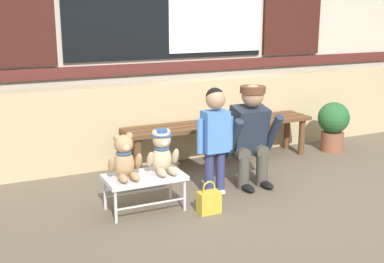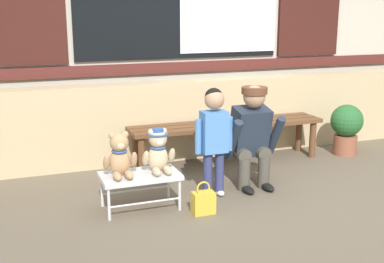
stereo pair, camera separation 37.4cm
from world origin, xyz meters
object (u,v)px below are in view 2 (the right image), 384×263
Objects in this scene: teddy_bear_plain at (120,156)px; handbag_on_ground at (203,202)px; potted_plant at (346,126)px; child_standing at (214,130)px; wooden_bench_long at (227,129)px; teddy_bear_with_hat at (158,151)px; adult_crouching at (252,136)px; small_display_bench at (140,178)px.

handbag_on_ground is at bearing -24.75° from teddy_bear_plain.
child_standing is at bearing -160.49° from potted_plant.
child_standing is at bearing 4.17° from teddy_bear_plain.
wooden_bench_long reaches higher than handbag_on_ground.
teddy_bear_plain is 0.38× the size of child_standing.
teddy_bear_with_hat is (-1.02, -0.90, 0.10)m from wooden_bench_long.
adult_crouching is (0.94, 0.17, 0.01)m from teddy_bear_with_hat.
child_standing reaches higher than wooden_bench_long.
small_display_bench is at bearing -164.08° from potted_plant.
potted_plant is (1.89, 0.67, -0.27)m from child_standing.
teddy_bear_with_hat is 2.52m from potted_plant.
potted_plant is at bearing 20.80° from adult_crouching.
child_standing is 0.64m from handbag_on_ground.
teddy_bear_plain is at bearing -164.99° from potted_plant.
wooden_bench_long is 1.40m from potted_plant.
adult_crouching is (0.42, 0.11, -0.11)m from child_standing.
teddy_bear_plain reaches higher than handbag_on_ground.
teddy_bear_plain is (-1.34, -0.90, 0.09)m from wooden_bench_long.
adult_crouching reaches higher than potted_plant.
small_display_bench is 0.67× the size of child_standing.
wooden_bench_long is 1.49m from small_display_bench.
wooden_bench_long is 1.62m from teddy_bear_plain.
teddy_bear_plain is 1.27m from adult_crouching.
small_display_bench is 0.25m from teddy_bear_plain.
teddy_bear_with_hat is (0.32, 0.00, 0.01)m from teddy_bear_plain.
teddy_bear_plain is 0.64× the size of potted_plant.
child_standing is at bearing 55.97° from handbag_on_ground.
teddy_bear_with_hat reaches higher than handbag_on_ground.
teddy_bear_with_hat is 0.53m from child_standing.
teddy_bear_plain is 0.85m from child_standing.
wooden_bench_long is at bearing 33.89° from teddy_bear_plain.
potted_plant is at bearing -7.04° from wooden_bench_long.
adult_crouching reaches higher than teddy_bear_plain.
small_display_bench is at bearing -0.51° from teddy_bear_plain.
wooden_bench_long is 1.37m from teddy_bear_with_hat.
teddy_bear_with_hat reaches higher than wooden_bench_long.
adult_crouching reaches higher than teddy_bear_with_hat.
small_display_bench is 1.13m from adult_crouching.
teddy_bear_plain is at bearing -172.16° from adult_crouching.
small_display_bench is 1.76× the size of teddy_bear_with_hat.
teddy_bear_with_hat is at bearing -173.34° from child_standing.
child_standing is (0.68, 0.06, 0.33)m from small_display_bench.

